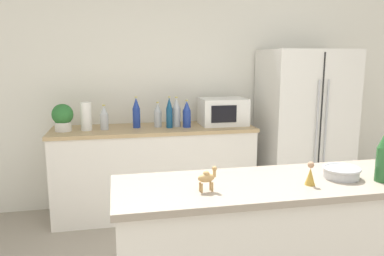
% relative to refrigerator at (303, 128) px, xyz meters
% --- Properties ---
extents(wall_back, '(8.00, 0.06, 2.55)m').
position_rel_refrigerator_xyz_m(wall_back, '(-1.29, 0.39, 0.42)').
color(wall_back, silver).
rests_on(wall_back, ground_plane).
extents(back_counter, '(2.05, 0.63, 0.91)m').
position_rel_refrigerator_xyz_m(back_counter, '(-1.64, 0.06, -0.39)').
color(back_counter, silver).
rests_on(back_counter, ground_plane).
extents(refrigerator, '(0.90, 0.71, 1.70)m').
position_rel_refrigerator_xyz_m(refrigerator, '(0.00, 0.00, 0.00)').
color(refrigerator, silver).
rests_on(refrigerator, ground_plane).
extents(potted_plant, '(0.20, 0.20, 0.26)m').
position_rel_refrigerator_xyz_m(potted_plant, '(-2.52, 0.03, 0.20)').
color(potted_plant, silver).
rests_on(potted_plant, back_counter).
extents(paper_towel_roll, '(0.10, 0.10, 0.28)m').
position_rel_refrigerator_xyz_m(paper_towel_roll, '(-2.30, 0.03, 0.20)').
color(paper_towel_roll, white).
rests_on(paper_towel_roll, back_counter).
extents(microwave, '(0.48, 0.37, 0.28)m').
position_rel_refrigerator_xyz_m(microwave, '(-0.90, 0.08, 0.20)').
color(microwave, white).
rests_on(microwave, back_counter).
extents(back_bottle_0, '(0.08, 0.08, 0.25)m').
position_rel_refrigerator_xyz_m(back_bottle_0, '(-2.13, 0.03, 0.18)').
color(back_bottle_0, '#B2B7BC').
rests_on(back_bottle_0, back_counter).
extents(back_bottle_1, '(0.08, 0.08, 0.32)m').
position_rel_refrigerator_xyz_m(back_bottle_1, '(-1.81, 0.08, 0.21)').
color(back_bottle_1, navy).
rests_on(back_bottle_1, back_counter).
extents(back_bottle_2, '(0.08, 0.08, 0.28)m').
position_rel_refrigerator_xyz_m(back_bottle_2, '(-1.31, -0.00, 0.20)').
color(back_bottle_2, navy).
rests_on(back_bottle_2, back_counter).
extents(back_bottle_3, '(0.06, 0.06, 0.32)m').
position_rel_refrigerator_xyz_m(back_bottle_3, '(-1.48, 0.00, 0.21)').
color(back_bottle_3, navy).
rests_on(back_bottle_3, back_counter).
extents(back_bottle_4, '(0.08, 0.08, 0.31)m').
position_rel_refrigerator_xyz_m(back_bottle_4, '(-1.40, 0.06, 0.21)').
color(back_bottle_4, '#B2B7BC').
rests_on(back_bottle_4, back_counter).
extents(back_bottle_5, '(0.08, 0.08, 0.26)m').
position_rel_refrigerator_xyz_m(back_bottle_5, '(-1.59, 0.08, 0.19)').
color(back_bottle_5, '#B2B7BC').
rests_on(back_bottle_5, back_counter).
extents(fruit_bowl, '(0.20, 0.20, 0.06)m').
position_rel_refrigerator_xyz_m(fruit_bowl, '(-0.82, -1.95, 0.14)').
color(fruit_bowl, '#B7BABF').
rests_on(fruit_bowl, bar_counter).
extents(camel_figurine, '(0.10, 0.06, 0.12)m').
position_rel_refrigerator_xyz_m(camel_figurine, '(-1.59, -2.00, 0.18)').
color(camel_figurine, tan).
rests_on(camel_figurine, bar_counter).
extents(wise_man_figurine_blue, '(0.05, 0.05, 0.12)m').
position_rel_refrigerator_xyz_m(wise_man_figurine_blue, '(-1.05, -2.02, 0.16)').
color(wise_man_figurine_blue, '#B28933').
rests_on(wise_man_figurine_blue, bar_counter).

